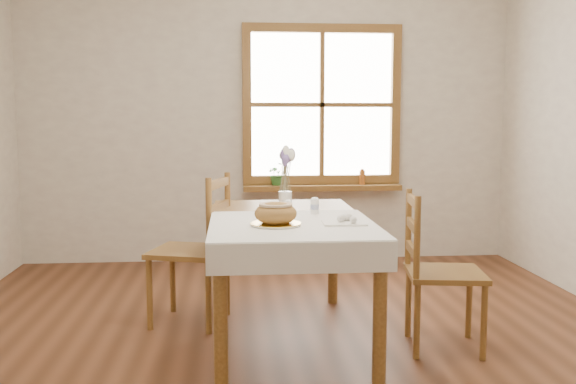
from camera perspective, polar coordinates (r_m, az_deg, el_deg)
name	(u,v)px	position (r m, az deg, el deg)	size (l,w,h in m)	color
ground	(293,357)	(3.71, 0.41, -14.48)	(5.00, 5.00, 0.00)	brown
room_walls	(293,48)	(3.48, 0.44, 12.71)	(4.60, 5.10, 2.65)	white
window	(322,105)	(5.97, 3.02, 7.74)	(1.46, 0.08, 1.46)	olive
window_sill	(322,188)	(5.94, 3.06, 0.40)	(1.46, 0.20, 0.05)	olive
dining_table	(288,231)	(3.82, 0.00, -3.50)	(0.90, 1.60, 0.75)	olive
table_linen	(293,225)	(3.51, 0.43, -2.93)	(0.91, 0.99, 0.01)	white
chair_left	(189,249)	(4.23, -8.80, -5.03)	(0.46, 0.48, 0.98)	olive
chair_right	(445,271)	(3.84, 13.82, -6.83)	(0.43, 0.45, 0.91)	olive
bread_plate	(276,224)	(3.45, -1.10, -2.88)	(0.27, 0.27, 0.01)	white
bread_loaf	(276,211)	(3.44, -1.10, -1.73)	(0.23, 0.23, 0.13)	#AE833D
egg_napkin	(344,223)	(3.53, 4.98, -2.73)	(0.23, 0.20, 0.01)	white
eggs	(344,218)	(3.53, 4.99, -2.32)	(0.18, 0.16, 0.04)	silver
salt_shaker	(288,207)	(3.85, 0.01, -1.32)	(0.05, 0.05, 0.09)	white
pepper_shaker	(315,205)	(3.87, 2.39, -1.20)	(0.05, 0.05, 0.10)	white
flower_vase	(285,200)	(4.20, -0.24, -0.73)	(0.09, 0.09, 0.10)	white
lavender_bouquet	(285,171)	(4.18, -0.25, 1.91)	(0.16, 0.16, 0.29)	#695394
potted_plant	(278,176)	(5.89, -0.94, 1.40)	(0.19, 0.21, 0.16)	#30692A
amber_bottle	(362,177)	(5.99, 6.61, 1.37)	(0.05, 0.05, 0.15)	#A2551E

